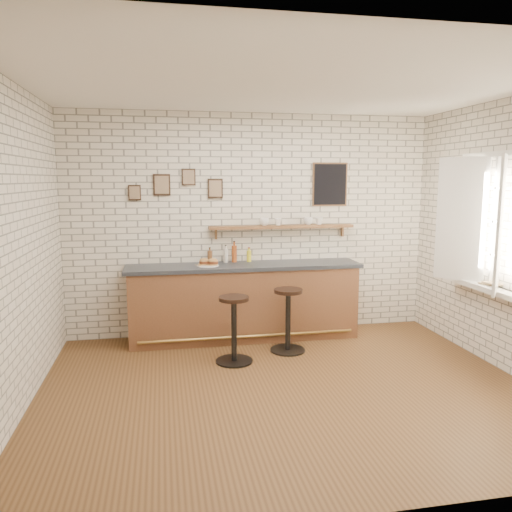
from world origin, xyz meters
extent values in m
plane|color=brown|center=(0.00, 0.00, 0.00)|extent=(5.00, 5.00, 0.00)
cube|color=brown|center=(-0.16, 1.70, 0.48)|extent=(3.00, 0.58, 0.96)
cube|color=#2D333A|center=(-0.16, 1.70, 0.98)|extent=(3.10, 0.62, 0.05)
cylinder|color=olive|center=(-0.16, 1.38, 0.12)|extent=(2.79, 0.04, 0.04)
cylinder|color=white|center=(-0.64, 1.66, 1.02)|extent=(0.28, 0.28, 0.01)
cylinder|color=#DFA54E|center=(-0.59, 1.69, 1.02)|extent=(0.05, 0.05, 0.00)
cylinder|color=#DFA54E|center=(-0.61, 1.65, 1.02)|extent=(0.05, 0.05, 0.00)
cylinder|color=#DFA54E|center=(-0.74, 1.74, 1.02)|extent=(0.06, 0.06, 0.00)
cylinder|color=#DFA54E|center=(-0.61, 1.71, 1.02)|extent=(0.06, 0.06, 0.00)
cylinder|color=#DFA54E|center=(-0.75, 1.62, 1.02)|extent=(0.06, 0.06, 0.00)
cylinder|color=#DFA54E|center=(-0.58, 1.67, 1.02)|extent=(0.04, 0.04, 0.00)
cylinder|color=#DFA54E|center=(-0.64, 1.62, 1.02)|extent=(0.05, 0.05, 0.00)
cylinder|color=#DFA54E|center=(-0.75, 1.61, 1.02)|extent=(0.04, 0.04, 0.00)
cylinder|color=#DFA54E|center=(-0.79, 1.68, 1.02)|extent=(0.05, 0.05, 0.00)
cylinder|color=#DFA54E|center=(-0.59, 1.63, 1.02)|extent=(0.06, 0.06, 0.00)
cylinder|color=#DFA54E|center=(-0.75, 1.68, 1.02)|extent=(0.04, 0.04, 0.00)
cylinder|color=#DFA54E|center=(-0.61, 1.65, 1.02)|extent=(0.05, 0.05, 0.00)
cylinder|color=#DFA54E|center=(-0.58, 1.70, 1.02)|extent=(0.05, 0.05, 0.00)
cylinder|color=#DFA54E|center=(-0.61, 1.65, 1.02)|extent=(0.05, 0.05, 0.00)
cylinder|color=brown|center=(-0.59, 1.90, 1.09)|extent=(0.07, 0.07, 0.16)
cylinder|color=brown|center=(-0.59, 1.90, 1.19)|extent=(0.02, 0.02, 0.04)
cylinder|color=black|center=(-0.59, 1.90, 1.22)|extent=(0.03, 0.03, 0.01)
cylinder|color=beige|center=(-0.38, 1.90, 1.10)|extent=(0.06, 0.06, 0.18)
cylinder|color=beige|center=(-0.38, 1.90, 1.21)|extent=(0.02, 0.02, 0.04)
cylinder|color=black|center=(-0.38, 1.90, 1.24)|extent=(0.02, 0.02, 0.01)
cylinder|color=brown|center=(-0.26, 1.90, 1.12)|extent=(0.07, 0.07, 0.22)
cylinder|color=brown|center=(-0.26, 1.90, 1.26)|extent=(0.02, 0.02, 0.05)
cylinder|color=black|center=(-0.26, 1.90, 1.29)|extent=(0.03, 0.03, 0.01)
cylinder|color=yellow|center=(-0.06, 1.90, 1.09)|extent=(0.06, 0.06, 0.15)
cylinder|color=yellow|center=(-0.06, 1.90, 1.18)|extent=(0.03, 0.03, 0.03)
cylinder|color=maroon|center=(-0.06, 1.90, 1.20)|extent=(0.03, 0.03, 0.01)
cylinder|color=black|center=(-0.42, 0.84, 0.01)|extent=(0.44, 0.44, 0.02)
cylinder|color=black|center=(-0.42, 0.84, 0.38)|extent=(0.07, 0.07, 0.72)
cylinder|color=black|center=(-0.42, 0.84, 0.76)|extent=(0.37, 0.37, 0.04)
cylinder|color=black|center=(0.29, 1.09, 0.01)|extent=(0.44, 0.44, 0.02)
cylinder|color=black|center=(0.29, 1.09, 0.38)|extent=(0.07, 0.07, 0.72)
cylinder|color=black|center=(0.29, 1.09, 0.77)|extent=(0.46, 0.46, 0.04)
cube|color=brown|center=(0.40, 1.90, 1.48)|extent=(2.00, 0.18, 0.04)
cube|color=brown|center=(-0.50, 1.97, 1.40)|extent=(0.03, 0.04, 0.16)
cube|color=brown|center=(1.30, 1.97, 1.40)|extent=(0.03, 0.04, 0.16)
imported|color=white|center=(0.15, 1.90, 1.55)|extent=(0.17, 0.17, 0.10)
imported|color=white|center=(0.35, 1.90, 1.55)|extent=(0.12, 0.12, 0.09)
imported|color=white|center=(0.77, 1.90, 1.55)|extent=(0.14, 0.14, 0.10)
imported|color=white|center=(0.93, 1.90, 1.55)|extent=(0.14, 0.14, 0.10)
cube|color=black|center=(-1.20, 1.98, 2.05)|extent=(0.22, 0.02, 0.28)
cube|color=black|center=(-0.85, 1.98, 2.15)|extent=(0.18, 0.02, 0.22)
cube|color=black|center=(-0.50, 1.98, 2.00)|extent=(0.20, 0.02, 0.26)
cube|color=black|center=(-1.55, 1.98, 1.95)|extent=(0.16, 0.02, 0.20)
cube|color=black|center=(1.10, 1.98, 2.05)|extent=(0.46, 0.02, 0.56)
cube|color=white|center=(2.40, 0.30, 0.90)|extent=(0.20, 1.35, 0.06)
cube|color=white|center=(2.47, 0.30, 2.40)|extent=(0.05, 1.30, 0.06)
cube|color=white|center=(2.47, 0.30, 0.90)|extent=(0.05, 1.30, 0.06)
cube|color=white|center=(2.47, 0.90, 1.65)|extent=(0.05, 0.06, 1.50)
cube|color=white|center=(2.32, 0.00, 1.65)|extent=(0.40, 0.46, 1.46)
cube|color=white|center=(2.32, 0.60, 1.65)|extent=(0.40, 0.46, 1.46)
imported|color=tan|center=(2.38, 0.23, 0.94)|extent=(0.24, 0.27, 0.02)
imported|color=tan|center=(2.38, 0.20, 0.96)|extent=(0.18, 0.23, 0.02)
camera|label=1|loc=(-1.22, -4.71, 2.12)|focal=35.00mm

